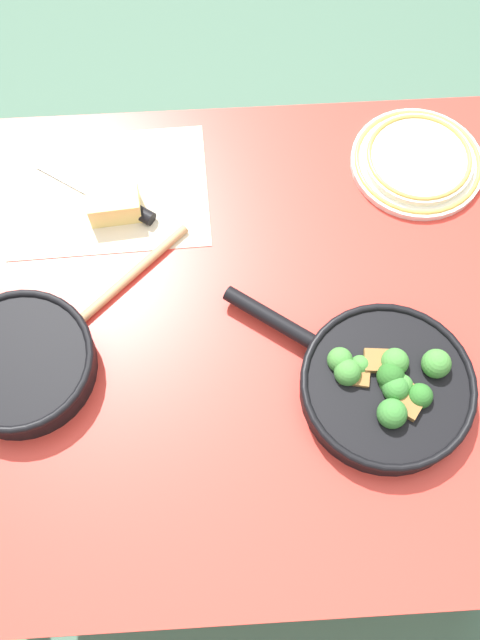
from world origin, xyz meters
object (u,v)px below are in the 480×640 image
Objects in this scene: wooden_spoon at (83,318)px; cheese_block at (114,204)px; dinner_plate_stack at (418,160)px; skillet_broccoli at (385,384)px; skillet_eggs at (18,366)px; grater_knife at (112,199)px.

cheese_block is (-0.05, -0.20, 0.02)m from wooden_spoon.
wooden_spoon is at bearing 24.79° from dinner_plate_stack.
skillet_broccoli reaches higher than dinner_plate_stack.
cheese_block is (0.40, -0.34, -0.00)m from skillet_broccoli.
skillet_broccoli is at bearing 139.78° from cheese_block.
wooden_spoon is 0.63m from dinner_plate_stack.
skillet_eggs is 0.74m from dinner_plate_stack.
cheese_block is 0.39× the size of dinner_plate_stack.
wooden_spoon is (-0.09, -0.08, -0.02)m from skillet_eggs.
skillet_eggs is 1.12× the size of wooden_spoon.
grater_knife is 2.34× the size of cheese_block.
wooden_spoon is 0.22m from grater_knife.
skillet_broccoli reaches higher than grater_knife.
skillet_broccoli is 1.75× the size of grater_knife.
skillet_eggs is 0.12m from wooden_spoon.
grater_knife is at bearing -156.40° from skillet_eggs.
cheese_block is 0.52m from dinner_plate_stack.
dinner_plate_stack is at bearing -70.09° from skillet_broccoli.
skillet_eggs is 0.33m from grater_knife.
skillet_eggs is 3.54× the size of cheese_block.
dinner_plate_stack is (-0.57, -0.26, 0.01)m from wooden_spoon.
cheese_block is (-0.14, -0.28, -0.00)m from skillet_eggs.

